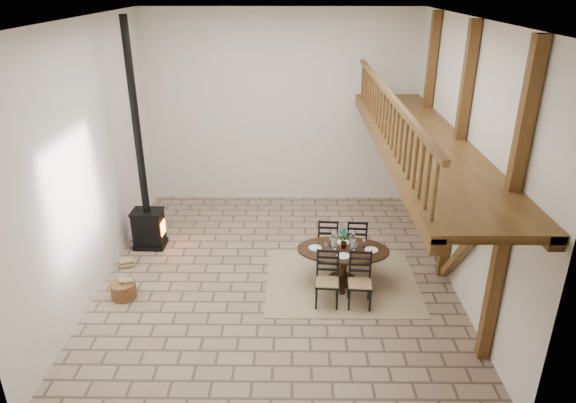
{
  "coord_description": "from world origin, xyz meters",
  "views": [
    {
      "loc": [
        0.3,
        -9.16,
        5.63
      ],
      "look_at": [
        0.21,
        0.4,
        1.45
      ],
      "focal_mm": 32.0,
      "sensor_mm": 36.0,
      "label": 1
    }
  ],
  "objects_px": {
    "dining_table": "(342,263)",
    "wood_stove": "(146,201)",
    "log_basket": "(123,289)",
    "log_stack": "(127,263)"
  },
  "relations": [
    {
      "from": "dining_table",
      "to": "wood_stove",
      "type": "bearing_deg",
      "value": 164.87
    },
    {
      "from": "dining_table",
      "to": "wood_stove",
      "type": "relative_size",
      "value": 0.42
    },
    {
      "from": "log_basket",
      "to": "log_stack",
      "type": "xyz_separation_m",
      "value": [
        -0.28,
        1.13,
        -0.08
      ]
    },
    {
      "from": "wood_stove",
      "to": "log_basket",
      "type": "xyz_separation_m",
      "value": [
        0.01,
        -2.04,
        -0.94
      ]
    },
    {
      "from": "wood_stove",
      "to": "log_stack",
      "type": "bearing_deg",
      "value": -105.0
    },
    {
      "from": "log_basket",
      "to": "log_stack",
      "type": "height_order",
      "value": "log_basket"
    },
    {
      "from": "wood_stove",
      "to": "log_basket",
      "type": "bearing_deg",
      "value": -88.25
    },
    {
      "from": "log_basket",
      "to": "log_stack",
      "type": "bearing_deg",
      "value": 103.96
    },
    {
      "from": "wood_stove",
      "to": "log_basket",
      "type": "height_order",
      "value": "wood_stove"
    },
    {
      "from": "dining_table",
      "to": "log_basket",
      "type": "distance_m",
      "value": 4.27
    }
  ]
}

